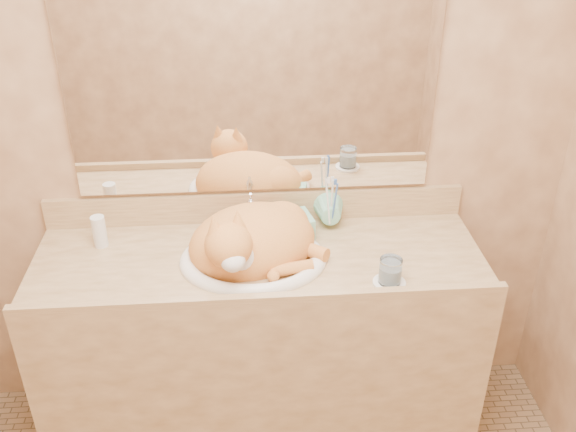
{
  "coord_description": "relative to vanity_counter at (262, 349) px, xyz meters",
  "views": [
    {
      "loc": [
        -0.04,
        -1.17,
        2.12
      ],
      "look_at": [
        0.1,
        0.7,
        1.03
      ],
      "focal_mm": 40.0,
      "sensor_mm": 36.0,
      "label": 1
    }
  ],
  "objects": [
    {
      "name": "cat",
      "position": [
        -0.03,
        -0.0,
        0.51
      ],
      "size": [
        0.57,
        0.52,
        0.25
      ],
      "primitive_type": null,
      "rotation": [
        0.0,
        0.0,
        0.35
      ],
      "color": "orange",
      "rests_on": "sink_basin"
    },
    {
      "name": "saucer",
      "position": [
        0.43,
        -0.19,
        0.43
      ],
      "size": [
        0.11,
        0.11,
        0.01
      ],
      "primitive_type": "cylinder",
      "color": "white",
      "rests_on": "vanity_counter"
    },
    {
      "name": "mirror",
      "position": [
        0.0,
        0.26,
        0.97
      ],
      "size": [
        1.3,
        0.02,
        0.8
      ],
      "primitive_type": "cube",
      "color": "white",
      "rests_on": "wall_back"
    },
    {
      "name": "lotion_bottle",
      "position": [
        -0.57,
        0.12,
        0.48
      ],
      "size": [
        0.05,
        0.05,
        0.12
      ],
      "primitive_type": "cylinder",
      "color": "white",
      "rests_on": "vanity_counter"
    },
    {
      "name": "toothbrushes",
      "position": [
        0.28,
        0.16,
        0.56
      ],
      "size": [
        0.04,
        0.04,
        0.23
      ],
      "primitive_type": null,
      "color": "white",
      "rests_on": "toothbrush_cup"
    },
    {
      "name": "sink_basin",
      "position": [
        -0.02,
        -0.02,
        0.5
      ],
      "size": [
        0.51,
        0.43,
        0.16
      ],
      "primitive_type": null,
      "rotation": [
        0.0,
        0.0,
        0.01
      ],
      "color": "white",
      "rests_on": "vanity_counter"
    },
    {
      "name": "soap_dispenser",
      "position": [
        0.17,
        0.09,
        0.52
      ],
      "size": [
        0.1,
        0.1,
        0.19
      ],
      "primitive_type": "imported",
      "rotation": [
        0.0,
        0.0,
        0.23
      ],
      "color": "#7AC4A3",
      "rests_on": "vanity_counter"
    },
    {
      "name": "water_glass",
      "position": [
        0.43,
        -0.19,
        0.48
      ],
      "size": [
        0.08,
        0.08,
        0.09
      ],
      "primitive_type": "cylinder",
      "color": "silver",
      "rests_on": "saucer"
    },
    {
      "name": "wall_back",
      "position": [
        0.0,
        0.28,
        0.82
      ],
      "size": [
        2.4,
        0.02,
        2.5
      ],
      "primitive_type": "cube",
      "color": "#916341",
      "rests_on": "ground"
    },
    {
      "name": "toothbrush_cup",
      "position": [
        0.28,
        0.16,
        0.48
      ],
      "size": [
        0.12,
        0.12,
        0.11
      ],
      "primitive_type": "imported",
      "rotation": [
        0.0,
        0.0,
        -0.02
      ],
      "color": "#7AC4A3",
      "rests_on": "vanity_counter"
    },
    {
      "name": "faucet",
      "position": [
        -0.02,
        0.17,
        0.5
      ],
      "size": [
        0.04,
        0.11,
        0.15
      ],
      "primitive_type": null,
      "rotation": [
        0.0,
        0.0,
        -0.01
      ],
      "color": "white",
      "rests_on": "vanity_counter"
    },
    {
      "name": "vanity_counter",
      "position": [
        0.0,
        0.0,
        0.0
      ],
      "size": [
        1.6,
        0.55,
        0.85
      ],
      "primitive_type": null,
      "color": "olive",
      "rests_on": "floor"
    }
  ]
}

